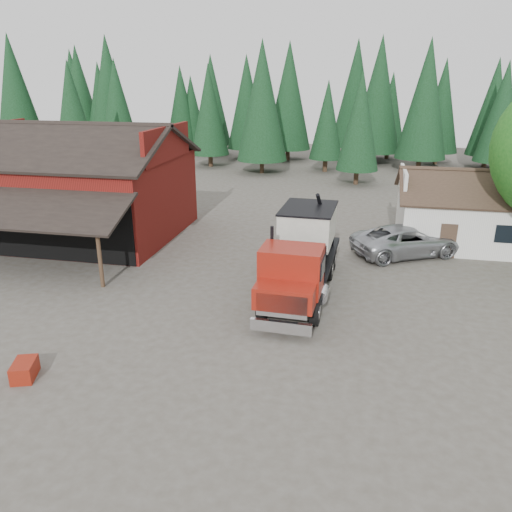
# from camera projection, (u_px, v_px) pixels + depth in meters

# --- Properties ---
(ground) EXTENTS (120.00, 120.00, 0.00)m
(ground) POSITION_uv_depth(u_px,v_px,m) (198.00, 316.00, 21.50)
(ground) COLOR #484338
(ground) RESTS_ON ground
(red_barn) EXTENTS (12.80, 13.63, 7.18)m
(red_barn) POSITION_uv_depth(u_px,v_px,m) (81.00, 194.00, 31.85)
(red_barn) COLOR maroon
(red_barn) RESTS_ON ground
(farmhouse) EXTENTS (8.60, 6.42, 4.65)m
(farmhouse) POSITION_uv_depth(u_px,v_px,m) (468.00, 217.00, 30.37)
(farmhouse) COLOR silver
(farmhouse) RESTS_ON ground
(conifer_backdrop) EXTENTS (76.00, 16.00, 16.00)m
(conifer_backdrop) POSITION_uv_depth(u_px,v_px,m) (307.00, 162.00, 60.17)
(conifer_backdrop) COLOR black
(conifer_backdrop) RESTS_ON ground
(near_pine_a) EXTENTS (4.40, 4.40, 11.40)m
(near_pine_a) POSITION_uv_depth(u_px,v_px,m) (72.00, 113.00, 49.40)
(near_pine_a) COLOR #382619
(near_pine_a) RESTS_ON ground
(near_pine_b) EXTENTS (3.96, 3.96, 10.40)m
(near_pine_b) POSITION_uv_depth(u_px,v_px,m) (360.00, 121.00, 45.96)
(near_pine_b) COLOR #382619
(near_pine_b) RESTS_ON ground
(near_pine_d) EXTENTS (5.28, 5.28, 13.40)m
(near_pine_d) POSITION_uv_depth(u_px,v_px,m) (262.00, 101.00, 51.08)
(near_pine_d) COLOR #382619
(near_pine_d) RESTS_ON ground
(feed_truck) EXTENTS (2.98, 9.77, 4.37)m
(feed_truck) POSITION_uv_depth(u_px,v_px,m) (302.00, 252.00, 23.26)
(feed_truck) COLOR black
(feed_truck) RESTS_ON ground
(silver_car) EXTENTS (6.91, 5.52, 1.75)m
(silver_car) POSITION_uv_depth(u_px,v_px,m) (407.00, 241.00, 28.61)
(silver_car) COLOR #A9ABB0
(silver_car) RESTS_ON ground
(equip_box) EXTENTS (1.02, 1.27, 0.60)m
(equip_box) POSITION_uv_depth(u_px,v_px,m) (25.00, 370.00, 17.02)
(equip_box) COLOR maroon
(equip_box) RESTS_ON ground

